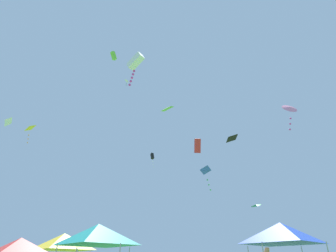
{
  "coord_description": "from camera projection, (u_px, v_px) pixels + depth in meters",
  "views": [
    {
      "loc": [
        -0.48,
        -6.67,
        1.45
      ],
      "look_at": [
        -1.0,
        15.15,
        12.1
      ],
      "focal_mm": 30.97,
      "sensor_mm": 36.0,
      "label": 1
    }
  ],
  "objects": [
    {
      "name": "kite_pink_delta",
      "position": [
        290.0,
        108.0,
        29.05
      ],
      "size": [
        1.67,
        1.26,
        3.21
      ],
      "color": "pink"
    },
    {
      "name": "kite_white_delta",
      "position": [
        127.0,
        81.0,
        44.14
      ],
      "size": [
        0.69,
        0.74,
        1.3
      ],
      "color": "white"
    },
    {
      "name": "kite_red_box",
      "position": [
        197.0,
        146.0,
        27.82
      ],
      "size": [
        0.62,
        1.1,
        1.47
      ],
      "color": "red"
    },
    {
      "name": "kite_white_box",
      "position": [
        135.0,
        62.0,
        21.85
      ],
      "size": [
        1.47,
        1.26,
        3.02
      ],
      "color": "white"
    },
    {
      "name": "canopy_tent_blue",
      "position": [
        281.0,
        233.0,
        15.45
      ],
      "size": [
        3.39,
        3.39,
        3.63
      ],
      "color": "#9E9EA3",
      "rests_on": "ground"
    },
    {
      "name": "kite_blue_diamond",
      "position": [
        206.0,
        171.0,
        23.57
      ],
      "size": [
        0.83,
        1.08,
        1.9
      ],
      "color": "blue"
    },
    {
      "name": "canopy_tent_teal",
      "position": [
        98.0,
        234.0,
        14.91
      ],
      "size": [
        3.25,
        3.25,
        3.48
      ],
      "color": "#9E9EA3",
      "rests_on": "ground"
    },
    {
      "name": "kite_lime_diamond",
      "position": [
        167.0,
        108.0,
        16.17
      ],
      "size": [
        0.85,
        0.8,
        0.45
      ],
      "color": "#75D138"
    },
    {
      "name": "kite_lime_box",
      "position": [
        114.0,
        56.0,
        25.26
      ],
      "size": [
        0.6,
        0.62,
        0.79
      ],
      "color": "#75D138"
    },
    {
      "name": "kite_green_delta",
      "position": [
        256.0,
        205.0,
        27.64
      ],
      "size": [
        1.37,
        1.37,
        0.48
      ],
      "color": "green"
    },
    {
      "name": "kite_white_diamond",
      "position": [
        8.0,
        122.0,
        28.41
      ],
      "size": [
        0.75,
        0.75,
        0.71
      ],
      "color": "white"
    },
    {
      "name": "kite_black_diamond",
      "position": [
        232.0,
        138.0,
        37.35
      ],
      "size": [
        1.77,
        1.82,
        0.56
      ],
      "color": "black"
    },
    {
      "name": "kite_black_box",
      "position": [
        152.0,
        156.0,
        31.8
      ],
      "size": [
        0.48,
        0.52,
        1.61
      ],
      "color": "black"
    },
    {
      "name": "kite_yellow_diamond",
      "position": [
        30.0,
        128.0,
        30.63
      ],
      "size": [
        0.99,
        0.87,
        1.99
      ],
      "color": "yellow"
    },
    {
      "name": "canopy_tent_yellow",
      "position": [
        64.0,
        242.0,
        19.4
      ],
      "size": [
        3.27,
        3.27,
        3.5
      ],
      "color": "#9E9EA3",
      "rests_on": "ground"
    },
    {
      "name": "canopy_tent_red",
      "position": [
        20.0,
        246.0,
        14.94
      ],
      "size": [
        2.65,
        2.65,
        2.83
      ],
      "color": "#9E9EA3",
      "rests_on": "ground"
    }
  ]
}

